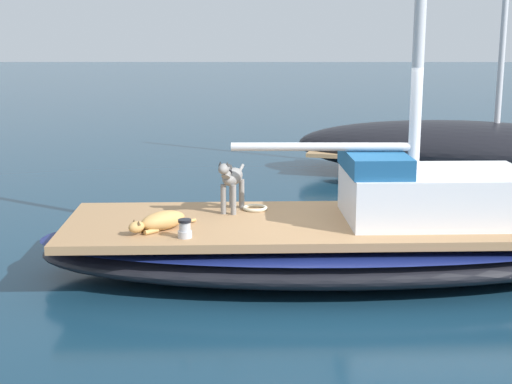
% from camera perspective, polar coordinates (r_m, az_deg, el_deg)
% --- Properties ---
extents(ground_plane, '(120.00, 120.00, 0.00)m').
position_cam_1_polar(ground_plane, '(9.28, 6.22, -6.10)').
color(ground_plane, '#143347').
extents(sailboat_main, '(2.79, 7.33, 0.66)m').
position_cam_1_polar(sailboat_main, '(9.18, 6.27, -4.12)').
color(sailboat_main, black).
rests_on(sailboat_main, ground).
extents(cabin_house, '(1.48, 2.27, 0.84)m').
position_cam_1_polar(cabin_house, '(9.24, 13.23, 0.03)').
color(cabin_house, silver).
rests_on(cabin_house, sailboat_main).
extents(dog_tan, '(0.72, 0.75, 0.22)m').
position_cam_1_polar(dog_tan, '(8.63, -7.38, -2.25)').
color(dog_tan, tan).
rests_on(dog_tan, sailboat_main).
extents(dog_grey, '(0.92, 0.36, 0.70)m').
position_cam_1_polar(dog_grey, '(9.36, -1.90, 0.99)').
color(dog_grey, gray).
rests_on(dog_grey, sailboat_main).
extents(deck_winch, '(0.16, 0.16, 0.21)m').
position_cam_1_polar(deck_winch, '(8.29, -5.51, -2.87)').
color(deck_winch, '#B7B7BC').
rests_on(deck_winch, sailboat_main).
extents(coiled_rope, '(0.32, 0.32, 0.04)m').
position_cam_1_polar(coiled_rope, '(9.54, -0.08, -1.24)').
color(coiled_rope, beige).
rests_on(coiled_rope, sailboat_main).
extents(moored_boat_port_side, '(3.97, 7.05, 6.65)m').
position_cam_1_polar(moored_boat_port_side, '(15.55, 15.45, 3.30)').
color(moored_boat_port_side, black).
rests_on(moored_boat_port_side, ground).
extents(mooring_buoy, '(0.44, 0.44, 0.44)m').
position_cam_1_polar(mooring_buoy, '(14.43, 7.65, 1.47)').
color(mooring_buoy, '#E55119').
rests_on(mooring_buoy, ground).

